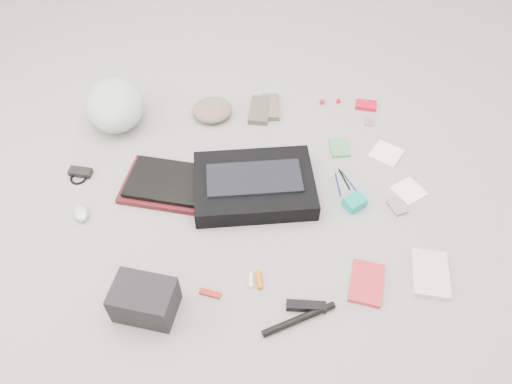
{
  "coord_description": "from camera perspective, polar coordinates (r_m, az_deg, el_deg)",
  "views": [
    {
      "loc": [
        -0.18,
        -1.35,
        1.69
      ],
      "look_at": [
        0.0,
        0.0,
        0.05
      ],
      "focal_mm": 35.0,
      "sensor_mm": 36.0,
      "label": 1
    }
  ],
  "objects": [
    {
      "name": "u_lock",
      "position": [
        1.89,
        5.74,
        -12.85
      ],
      "size": [
        0.15,
        0.06,
        0.03
      ],
      "primitive_type": "cube",
      "rotation": [
        0.0,
        0.0,
        -0.2
      ],
      "color": "black",
      "rests_on": "ground_plane"
    },
    {
      "name": "cable_coil",
      "position": [
        2.38,
        -19.63,
        1.51
      ],
      "size": [
        0.09,
        0.09,
        0.01
      ],
      "primitive_type": "torus",
      "rotation": [
        0.0,
        0.0,
        0.19
      ],
      "color": "black",
      "rests_on": "ground_plane"
    },
    {
      "name": "laptop_sleeve",
      "position": [
        2.25,
        -10.23,
        0.86
      ],
      "size": [
        0.44,
        0.38,
        0.03
      ],
      "primitive_type": "cube",
      "rotation": [
        0.0,
        0.0,
        -0.32
      ],
      "color": "#511218",
      "rests_on": "ground_plane"
    },
    {
      "name": "lollipop_b",
      "position": [
        2.64,
        7.61,
        10.21
      ],
      "size": [
        0.03,
        0.03,
        0.02
      ],
      "primitive_type": "sphere",
      "rotation": [
        0.0,
        0.0,
        -0.19
      ],
      "color": "#BF0C03",
      "rests_on": "ground_plane"
    },
    {
      "name": "power_brick",
      "position": [
        2.39,
        -19.42,
        2.15
      ],
      "size": [
        0.11,
        0.08,
        0.03
      ],
      "primitive_type": "cube",
      "rotation": [
        0.0,
        0.0,
        -0.31
      ],
      "color": "black",
      "rests_on": "ground_plane"
    },
    {
      "name": "stamp_sheet",
      "position": [
        2.58,
        12.78,
        7.84
      ],
      "size": [
        0.06,
        0.06,
        0.0
      ],
      "primitive_type": "cube",
      "rotation": [
        0.0,
        0.0,
        -0.18
      ],
      "color": "#9F698B",
      "rests_on": "ground_plane"
    },
    {
      "name": "napkin_bottom",
      "position": [
        2.3,
        17.08,
        0.12
      ],
      "size": [
        0.16,
        0.16,
        0.01
      ],
      "primitive_type": "cube",
      "rotation": [
        0.0,
        0.0,
        0.42
      ],
      "color": "white",
      "rests_on": "ground_plane"
    },
    {
      "name": "messenger_bag",
      "position": [
        2.17,
        -0.21,
        0.77
      ],
      "size": [
        0.53,
        0.39,
        0.09
      ],
      "primitive_type": "cube",
      "rotation": [
        0.0,
        0.0,
        -0.05
      ],
      "color": "black",
      "rests_on": "ground_plane"
    },
    {
      "name": "ground_plane",
      "position": [
        2.17,
        0.0,
        -0.84
      ],
      "size": [
        4.0,
        4.0,
        0.0
      ],
      "primitive_type": "plane",
      "color": "gray"
    },
    {
      "name": "beanie",
      "position": [
        2.54,
        -5.02,
        9.32
      ],
      "size": [
        0.2,
        0.19,
        0.07
      ],
      "primitive_type": "ellipsoid",
      "rotation": [
        0.0,
        0.0,
        -0.02
      ],
      "color": "#7D6551",
      "rests_on": "ground_plane"
    },
    {
      "name": "lollipop_c",
      "position": [
        2.65,
        9.4,
        10.26
      ],
      "size": [
        0.03,
        0.03,
        0.02
      ],
      "primitive_type": "sphere",
      "rotation": [
        0.0,
        0.0,
        -0.18
      ],
      "color": "red",
      "rests_on": "ground_plane"
    },
    {
      "name": "mitten_left",
      "position": [
        2.56,
        0.4,
        9.34
      ],
      "size": [
        0.14,
        0.21,
        0.03
      ],
      "primitive_type": "cube",
      "rotation": [
        0.0,
        0.0,
        -0.24
      ],
      "color": "#544C46",
      "rests_on": "ground_plane"
    },
    {
      "name": "mitten_right",
      "position": [
        2.58,
        1.62,
        9.67
      ],
      "size": [
        0.12,
        0.19,
        0.03
      ],
      "primitive_type": "cube",
      "rotation": [
        0.0,
        0.0,
        -0.15
      ],
      "color": "brown",
      "rests_on": "ground_plane"
    },
    {
      "name": "book_white",
      "position": [
        2.06,
        19.3,
        -8.77
      ],
      "size": [
        0.19,
        0.24,
        0.02
      ],
      "primitive_type": "cube",
      "rotation": [
        0.0,
        0.0,
        -0.29
      ],
      "color": "beige",
      "rests_on": "ground_plane"
    },
    {
      "name": "lollipop_a",
      "position": [
        2.63,
        7.58,
        10.2
      ],
      "size": [
        0.03,
        0.03,
        0.03
      ],
      "primitive_type": "sphere",
      "rotation": [
        0.0,
        0.0,
        -0.22
      ],
      "color": "#AE1A1E",
      "rests_on": "ground_plane"
    },
    {
      "name": "book_red",
      "position": [
        1.98,
        12.51,
        -10.11
      ],
      "size": [
        0.18,
        0.22,
        0.02
      ],
      "primitive_type": "cube",
      "rotation": [
        0.0,
        0.0,
        -0.39
      ],
      "color": "red",
      "rests_on": "ground_plane"
    },
    {
      "name": "napkin_top",
      "position": [
        2.43,
        14.67,
        4.3
      ],
      "size": [
        0.18,
        0.18,
        0.01
      ],
      "primitive_type": "cube",
      "rotation": [
        0.0,
        0.0,
        0.83
      ],
      "color": "white",
      "rests_on": "ground_plane"
    },
    {
      "name": "pen_navy",
      "position": [
        2.28,
        10.57,
        1.25
      ],
      "size": [
        0.04,
        0.12,
        0.01
      ],
      "primitive_type": "cylinder",
      "rotation": [
        1.57,
        0.0,
        0.28
      ],
      "color": "navy",
      "rests_on": "ground_plane"
    },
    {
      "name": "laptop",
      "position": [
        2.23,
        -10.31,
        1.26
      ],
      "size": [
        0.38,
        0.33,
        0.02
      ],
      "primitive_type": "cube",
      "rotation": [
        0.0,
        0.0,
        -0.32
      ],
      "color": "black",
      "rests_on": "laptop_sleeve"
    },
    {
      "name": "mouse",
      "position": [
        2.23,
        -19.36,
        -2.22
      ],
      "size": [
        0.08,
        0.11,
        0.04
      ],
      "primitive_type": "ellipsoid",
      "rotation": [
        0.0,
        0.0,
        0.27
      ],
      "color": "#BAB8C9",
      "rests_on": "ground_plane"
    },
    {
      "name": "altoids_tin",
      "position": [
        2.65,
        12.46,
        9.67
      ],
      "size": [
        0.12,
        0.1,
        0.02
      ],
      "primitive_type": "cube",
      "rotation": [
        0.0,
        0.0,
        -0.33
      ],
      "color": "red",
      "rests_on": "ground_plane"
    },
    {
      "name": "bike_pump",
      "position": [
        1.86,
        4.93,
        -14.28
      ],
      "size": [
        0.28,
        0.1,
        0.03
      ],
      "primitive_type": "cylinder",
      "rotation": [
        0.0,
        1.57,
        0.28
      ],
      "color": "black",
      "rests_on": "ground_plane"
    },
    {
      "name": "pen_black",
      "position": [
        2.28,
        10.06,
        1.45
      ],
      "size": [
        0.03,
        0.13,
        0.01
      ],
      "primitive_type": "cylinder",
      "rotation": [
        1.57,
        0.0,
        0.15
      ],
      "color": "black",
      "rests_on": "ground_plane"
    },
    {
      "name": "camera_bag",
      "position": [
        1.87,
        -12.62,
        -11.96
      ],
      "size": [
        0.26,
        0.22,
        0.14
      ],
      "primitive_type": "cube",
      "rotation": [
        0.0,
        0.0,
        -0.35
      ],
      "color": "black",
      "rests_on": "ground_plane"
    },
    {
      "name": "bike_helmet",
      "position": [
        2.55,
        -15.78,
        9.56
      ],
      "size": [
        0.3,
        0.36,
        0.21
      ],
      "primitive_type": "ellipsoid",
      "rotation": [
        0.0,
        0.0,
        0.08
      ],
      "color": "silver",
      "rests_on": "ground_plane"
    },
    {
      "name": "toiletry_tube_white",
      "position": [
        1.94,
        -0.57,
        -10.05
      ],
      "size": [
        0.02,
        0.06,
        0.02
      ],
      "primitive_type": "cylinder",
      "rotation": [
        1.57,
        0.0,
        -0.12
      ],
      "color": "silver",
      "rests_on": "ground_plane"
    },
    {
      "name": "accordion_wallet",
      "position": [
        2.18,
        11.21,
        -1.16
      ],
      "size": [
        0.11,
        0.1,
        0.04
      ],
      "primitive_type": "cube",
      "rotation": [
        0.0,
        0.0,
        0.43
      ],
      "color": "#0AA99A",
      "rests_on": "ground_plane"
    },
    {
      "name": "notepad",
      "position": [
        2.41,
        9.49,
        5.0
      ],
      "size": [
        0.09,
        0.12,
        0.01
      ],
      "primitive_type": "cube",
      "rotation": [
        0.0,
        0.0,
        -0.05
      ],
      "color": "#468B50",
      "rests_on": "ground_plane"
    },
    {
      "name": "toiletry_tube_orange",
      "position": [
        1.94,
        0.36,
        -9.99
      ],
      "size": [
        0.02,
        0.08,
        0.02
      ],
      "primitive_type": "cylinder",
      "rotation": [
        1.57,
        0.0,
        0.0
      ],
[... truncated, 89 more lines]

